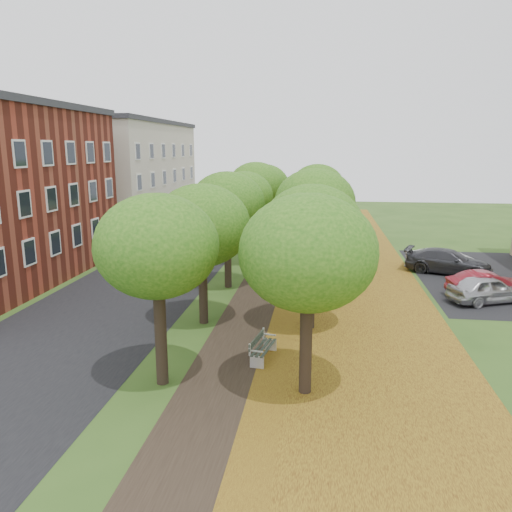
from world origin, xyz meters
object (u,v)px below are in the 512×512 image
(bench, at_px, (262,347))
(car_red, at_px, (489,285))
(car_silver, at_px, (488,289))
(car_grey, at_px, (448,262))
(car_white, at_px, (442,258))

(bench, bearing_deg, car_red, -39.36)
(car_silver, bearing_deg, car_red, -41.92)
(bench, height_order, car_grey, car_grey)
(car_red, bearing_deg, car_grey, 1.54)
(car_grey, relative_size, car_white, 1.17)
(car_grey, height_order, car_white, car_grey)
(car_red, xyz_separation_m, car_grey, (-0.86, 5.22, 0.07))
(car_silver, bearing_deg, bench, 106.25)
(car_silver, xyz_separation_m, car_red, (0.30, 0.84, -0.02))
(bench, distance_m, car_silver, 13.63)
(car_grey, xyz_separation_m, car_white, (0.00, 1.74, -0.14))
(car_red, height_order, car_white, car_red)
(car_grey, distance_m, car_white, 1.75)
(car_silver, height_order, car_red, car_silver)
(car_silver, distance_m, car_red, 0.89)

